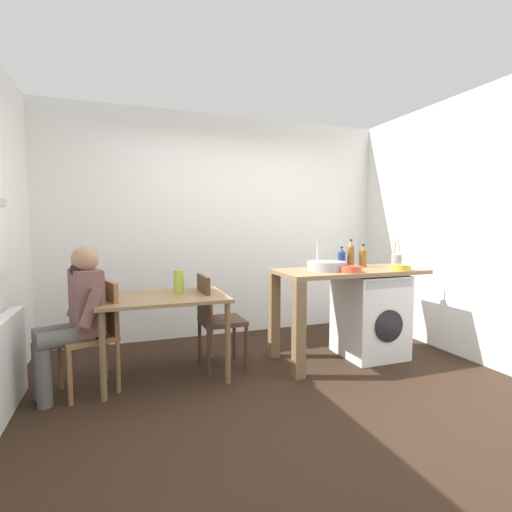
% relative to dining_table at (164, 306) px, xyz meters
% --- Properties ---
extents(ground_plane, '(5.46, 5.46, 0.00)m').
position_rel_dining_table_xyz_m(ground_plane, '(0.86, -0.56, -0.64)').
color(ground_plane, black).
extents(wall_back, '(4.60, 0.10, 2.70)m').
position_rel_dining_table_xyz_m(wall_back, '(0.86, 1.19, 0.71)').
color(wall_back, white).
rests_on(wall_back, ground_plane).
extents(wall_counter_side, '(0.10, 3.80, 2.70)m').
position_rel_dining_table_xyz_m(wall_counter_side, '(3.01, -0.56, 0.71)').
color(wall_counter_side, white).
rests_on(wall_counter_side, ground_plane).
extents(radiator, '(0.10, 0.80, 0.70)m').
position_rel_dining_table_xyz_m(radiator, '(-1.16, -0.26, -0.29)').
color(radiator, white).
rests_on(radiator, ground_plane).
extents(dining_table, '(1.10, 0.76, 0.74)m').
position_rel_dining_table_xyz_m(dining_table, '(0.00, 0.00, 0.00)').
color(dining_table, olive).
rests_on(dining_table, ground_plane).
extents(chair_person_seat, '(0.51, 0.51, 0.90)m').
position_rel_dining_table_xyz_m(chair_person_seat, '(-0.55, -0.08, -0.14)').
color(chair_person_seat, olive).
rests_on(chair_person_seat, ground_plane).
extents(chair_opposite, '(0.41, 0.41, 0.90)m').
position_rel_dining_table_xyz_m(chair_opposite, '(0.48, 0.05, -0.14)').
color(chair_opposite, '#4C3323').
rests_on(chair_opposite, ground_plane).
extents(seated_person, '(0.56, 0.54, 1.20)m').
position_rel_dining_table_xyz_m(seated_person, '(-0.70, -0.13, 0.03)').
color(seated_person, '#595651').
rests_on(seated_person, ground_plane).
extents(kitchen_counter, '(1.50, 0.68, 0.92)m').
position_rel_dining_table_xyz_m(kitchen_counter, '(1.62, -0.14, 0.12)').
color(kitchen_counter, olive).
rests_on(kitchen_counter, ground_plane).
extents(washing_machine, '(0.60, 0.61, 0.86)m').
position_rel_dining_table_xyz_m(washing_machine, '(2.09, -0.14, -0.21)').
color(washing_machine, white).
rests_on(washing_machine, ground_plane).
extents(sink_basin, '(0.38, 0.38, 0.09)m').
position_rel_dining_table_xyz_m(sink_basin, '(1.57, -0.14, 0.32)').
color(sink_basin, '#9EA0A5').
rests_on(sink_basin, kitchen_counter).
extents(tap, '(0.02, 0.02, 0.28)m').
position_rel_dining_table_xyz_m(tap, '(1.57, 0.04, 0.42)').
color(tap, '#B2B2B7').
rests_on(tap, kitchen_counter).
extents(bottle_tall_green, '(0.08, 0.08, 0.22)m').
position_rel_dining_table_xyz_m(bottle_tall_green, '(1.87, 0.07, 0.38)').
color(bottle_tall_green, navy).
rests_on(bottle_tall_green, kitchen_counter).
extents(bottle_squat_brown, '(0.07, 0.07, 0.30)m').
position_rel_dining_table_xyz_m(bottle_squat_brown, '(1.98, 0.06, 0.41)').
color(bottle_squat_brown, brown).
rests_on(bottle_squat_brown, kitchen_counter).
extents(bottle_clear_small, '(0.08, 0.08, 0.25)m').
position_rel_dining_table_xyz_m(bottle_clear_small, '(2.11, 0.02, 0.39)').
color(bottle_clear_small, brown).
rests_on(bottle_clear_small, kitchen_counter).
extents(mixing_bowl, '(0.21, 0.21, 0.06)m').
position_rel_dining_table_xyz_m(mixing_bowl, '(1.71, -0.34, 0.31)').
color(mixing_bowl, '#D84C38').
rests_on(mixing_bowl, kitchen_counter).
extents(utensil_crock, '(0.11, 0.11, 0.30)m').
position_rel_dining_table_xyz_m(utensil_crock, '(2.46, -0.09, 0.35)').
color(utensil_crock, gray).
rests_on(utensil_crock, kitchen_counter).
extents(colander, '(0.20, 0.20, 0.06)m').
position_rel_dining_table_xyz_m(colander, '(2.28, -0.36, 0.31)').
color(colander, gold).
rests_on(colander, kitchen_counter).
extents(vase, '(0.09, 0.09, 0.21)m').
position_rel_dining_table_xyz_m(vase, '(0.15, 0.10, 0.20)').
color(vase, '#A8C63D').
rests_on(vase, dining_table).
extents(scissors, '(0.15, 0.06, 0.01)m').
position_rel_dining_table_xyz_m(scissors, '(1.78, -0.24, 0.28)').
color(scissors, '#B2B2B7').
rests_on(scissors, kitchen_counter).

